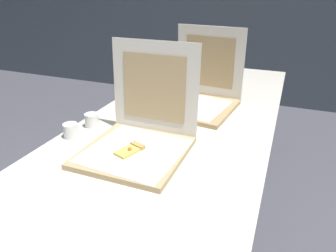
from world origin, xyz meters
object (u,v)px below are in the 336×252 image
Objects in this scene: cup_white_near_center at (92,120)px; cup_white_far at (162,87)px; cup_white_near_left at (71,131)px; pizza_box_middle at (198,96)px; table at (177,131)px; pizza_box_front at (139,137)px; cup_white_mid at (130,102)px.

cup_white_near_center is 1.00× the size of cup_white_far.
cup_white_near_center is 0.13m from cup_white_near_left.
cup_white_far is (-0.28, 0.16, -0.03)m from pizza_box_middle.
table is at bearing 28.14° from cup_white_near_center.
pizza_box_front reaches higher than cup_white_near_center.
cup_white_mid reaches higher than table.
cup_white_far is 1.00× the size of cup_white_mid.
cup_white_near_left is at bearing -98.82° from cup_white_near_center.
pizza_box_front is 6.45× the size of cup_white_far.
cup_white_near_center is 1.00× the size of cup_white_mid.
cup_white_far is 0.31m from cup_white_mid.
cup_white_near_center is at bearing -100.44° from cup_white_mid.
cup_white_near_center is 0.60m from cup_white_far.
table is 36.68× the size of cup_white_near_left.
pizza_box_front is 0.33m from cup_white_near_center.
cup_white_near_center is (-0.31, 0.12, -0.03)m from pizza_box_front.
cup_white_near_left is (-0.38, -0.32, 0.08)m from table.
table is 0.41m from cup_white_near_center.
pizza_box_middle is (0.03, 0.24, 0.10)m from table.
cup_white_near_left is (-0.13, -0.72, 0.00)m from cup_white_far.
cup_white_mid is (-0.26, 0.40, -0.03)m from pizza_box_front.
pizza_box_middle reaches higher than cup_white_near_left.
pizza_box_middle reaches higher than cup_white_far.
pizza_box_front is 6.45× the size of cup_white_near_left.
cup_white_far and cup_white_near_left have the same top height.
cup_white_mid is at bearing 79.56° from cup_white_near_center.
table is 36.68× the size of cup_white_near_center.
pizza_box_front reaches higher than cup_white_far.
cup_white_near_left is 1.00× the size of cup_white_mid.
pizza_box_middle is 0.32m from cup_white_far.
pizza_box_front is at bearing -99.40° from table.
cup_white_mid is (-0.31, 0.09, 0.08)m from table.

